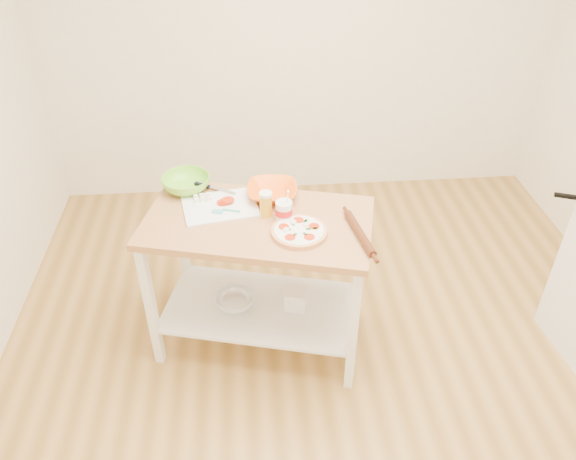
{
  "coord_description": "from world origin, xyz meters",
  "views": [
    {
      "loc": [
        -0.46,
        -2.02,
        2.63
      ],
      "look_at": [
        -0.25,
        0.43,
        0.84
      ],
      "focal_mm": 35.0,
      "sensor_mm": 36.0,
      "label": 1
    }
  ],
  "objects_px": {
    "prep_island": "(259,256)",
    "shelf_bin": "(296,298)",
    "yogurt_tub": "(284,211)",
    "rolling_pin": "(360,234)",
    "spatula": "(225,211)",
    "knife": "(209,187)",
    "green_bowl": "(186,183)",
    "pizza": "(299,231)",
    "cutting_board": "(219,206)",
    "shelf_glass_bowl": "(235,300)",
    "orange_bowl": "(272,192)",
    "beer_pint": "(266,204)"
  },
  "relations": [
    {
      "from": "yogurt_tub",
      "to": "spatula",
      "type": "bearing_deg",
      "value": 165.09
    },
    {
      "from": "knife",
      "to": "rolling_pin",
      "type": "bearing_deg",
      "value": -1.82
    },
    {
      "from": "beer_pint",
      "to": "prep_island",
      "type": "bearing_deg",
      "value": -138.35
    },
    {
      "from": "yogurt_tub",
      "to": "shelf_glass_bowl",
      "type": "relative_size",
      "value": 0.82
    },
    {
      "from": "beer_pint",
      "to": "yogurt_tub",
      "type": "distance_m",
      "value": 0.11
    },
    {
      "from": "shelf_glass_bowl",
      "to": "orange_bowl",
      "type": "bearing_deg",
      "value": 38.19
    },
    {
      "from": "orange_bowl",
      "to": "spatula",
      "type": "bearing_deg",
      "value": -151.9
    },
    {
      "from": "cutting_board",
      "to": "rolling_pin",
      "type": "bearing_deg",
      "value": -35.44
    },
    {
      "from": "green_bowl",
      "to": "beer_pint",
      "type": "bearing_deg",
      "value": -33.6
    },
    {
      "from": "cutting_board",
      "to": "beer_pint",
      "type": "distance_m",
      "value": 0.28
    },
    {
      "from": "cutting_board",
      "to": "knife",
      "type": "distance_m",
      "value": 0.2
    },
    {
      "from": "green_bowl",
      "to": "shelf_bin",
      "type": "xyz_separation_m",
      "value": [
        0.61,
        -0.36,
        -0.62
      ]
    },
    {
      "from": "rolling_pin",
      "to": "shelf_bin",
      "type": "bearing_deg",
      "value": 149.07
    },
    {
      "from": "orange_bowl",
      "to": "shelf_glass_bowl",
      "type": "distance_m",
      "value": 0.71
    },
    {
      "from": "beer_pint",
      "to": "rolling_pin",
      "type": "xyz_separation_m",
      "value": [
        0.47,
        -0.24,
        -0.05
      ]
    },
    {
      "from": "prep_island",
      "to": "orange_bowl",
      "type": "bearing_deg",
      "value": 67.07
    },
    {
      "from": "green_bowl",
      "to": "yogurt_tub",
      "type": "height_order",
      "value": "yogurt_tub"
    },
    {
      "from": "prep_island",
      "to": "beer_pint",
      "type": "bearing_deg",
      "value": 41.65
    },
    {
      "from": "shelf_bin",
      "to": "cutting_board",
      "type": "bearing_deg",
      "value": 159.22
    },
    {
      "from": "rolling_pin",
      "to": "prep_island",
      "type": "bearing_deg",
      "value": 158.76
    },
    {
      "from": "spatula",
      "to": "shelf_bin",
      "type": "height_order",
      "value": "spatula"
    },
    {
      "from": "pizza",
      "to": "cutting_board",
      "type": "height_order",
      "value": "pizza"
    },
    {
      "from": "green_bowl",
      "to": "shelf_glass_bowl",
      "type": "xyz_separation_m",
      "value": [
        0.24,
        -0.32,
        -0.65
      ]
    },
    {
      "from": "prep_island",
      "to": "shelf_glass_bowl",
      "type": "bearing_deg",
      "value": 171.6
    },
    {
      "from": "pizza",
      "to": "knife",
      "type": "distance_m",
      "value": 0.67
    },
    {
      "from": "cutting_board",
      "to": "knife",
      "type": "bearing_deg",
      "value": 97.6
    },
    {
      "from": "yogurt_tub",
      "to": "rolling_pin",
      "type": "distance_m",
      "value": 0.42
    },
    {
      "from": "cutting_board",
      "to": "spatula",
      "type": "relative_size",
      "value": 2.83
    },
    {
      "from": "beer_pint",
      "to": "green_bowl",
      "type": "bearing_deg",
      "value": 146.4
    },
    {
      "from": "knife",
      "to": "shelf_bin",
      "type": "bearing_deg",
      "value": -3.73
    },
    {
      "from": "prep_island",
      "to": "green_bowl",
      "type": "distance_m",
      "value": 0.6
    },
    {
      "from": "spatula",
      "to": "knife",
      "type": "relative_size",
      "value": 0.64
    },
    {
      "from": "pizza",
      "to": "beer_pint",
      "type": "bearing_deg",
      "value": 130.43
    },
    {
      "from": "cutting_board",
      "to": "shelf_bin",
      "type": "relative_size",
      "value": 3.51
    },
    {
      "from": "prep_island",
      "to": "shelf_bin",
      "type": "relative_size",
      "value": 10.59
    },
    {
      "from": "prep_island",
      "to": "shelf_bin",
      "type": "bearing_deg",
      "value": -4.57
    },
    {
      "from": "spatula",
      "to": "orange_bowl",
      "type": "height_order",
      "value": "orange_bowl"
    },
    {
      "from": "orange_bowl",
      "to": "green_bowl",
      "type": "height_order",
      "value": "green_bowl"
    },
    {
      "from": "spatula",
      "to": "knife",
      "type": "height_order",
      "value": "knife"
    },
    {
      "from": "spatula",
      "to": "shelf_bin",
      "type": "bearing_deg",
      "value": 3.53
    },
    {
      "from": "orange_bowl",
      "to": "beer_pint",
      "type": "distance_m",
      "value": 0.18
    },
    {
      "from": "knife",
      "to": "shelf_glass_bowl",
      "type": "bearing_deg",
      "value": -37.68
    },
    {
      "from": "knife",
      "to": "beer_pint",
      "type": "bearing_deg",
      "value": -10.03
    },
    {
      "from": "shelf_glass_bowl",
      "to": "yogurt_tub",
      "type": "bearing_deg",
      "value": -6.31
    },
    {
      "from": "cutting_board",
      "to": "shelf_bin",
      "type": "distance_m",
      "value": 0.73
    },
    {
      "from": "rolling_pin",
      "to": "green_bowl",
      "type": "bearing_deg",
      "value": 149.45
    },
    {
      "from": "pizza",
      "to": "rolling_pin",
      "type": "distance_m",
      "value": 0.31
    },
    {
      "from": "shelf_bin",
      "to": "rolling_pin",
      "type": "bearing_deg",
      "value": -30.93
    },
    {
      "from": "rolling_pin",
      "to": "shelf_bin",
      "type": "xyz_separation_m",
      "value": [
        -0.31,
        0.18,
        -0.6
      ]
    },
    {
      "from": "knife",
      "to": "rolling_pin",
      "type": "relative_size",
      "value": 0.67
    }
  ]
}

